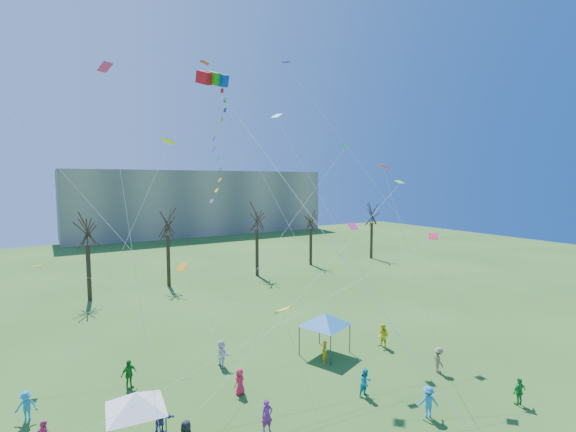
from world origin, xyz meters
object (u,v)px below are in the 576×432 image
big_box_kite (223,147)px  canopy_tent_blue (325,319)px  canopy_tent_white (135,401)px  distant_building (200,202)px

big_box_kite → canopy_tent_blue: 14.73m
big_box_kite → canopy_tent_white: bearing=-158.8°
big_box_kite → canopy_tent_blue: big_box_kite is taller
canopy_tent_blue → canopy_tent_white: bearing=-165.0°
canopy_tent_white → canopy_tent_blue: bearing=15.0°
distant_building → canopy_tent_blue: size_ratio=15.56×
big_box_kite → canopy_tent_white: (-5.46, -2.12, -12.25)m
canopy_tent_white → canopy_tent_blue: canopy_tent_blue is taller
distant_building → canopy_tent_white: (-29.06, -74.38, -5.16)m
distant_building → canopy_tent_blue: (-15.16, -70.65, -4.88)m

